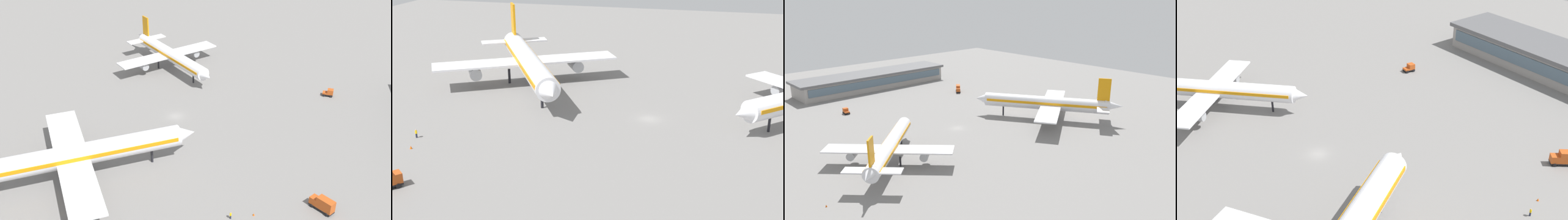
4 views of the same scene
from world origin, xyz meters
TOP-DOWN VIEW (x-y plane):
  - ground at (0.00, 0.00)m, footprint 288.00×288.00m
  - airplane_at_gate at (-32.80, 15.48)m, footprint 42.72×50.90m
  - ground_crew_worker at (-41.10, -21.20)m, footprint 0.52×0.52m
  - safety_cone_mid_apron at (-39.22, -25.97)m, footprint 0.44×0.44m

SIDE VIEW (x-z plane):
  - ground at x=0.00m, z-range 0.00..0.00m
  - safety_cone_mid_apron at x=-39.22m, z-range 0.00..0.60m
  - ground_crew_worker at x=-41.10m, z-range 0.01..1.68m
  - airplane_at_gate at x=-32.80m, z-range -2.37..14.98m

